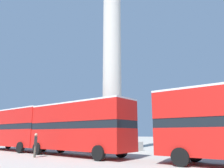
{
  "coord_description": "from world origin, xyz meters",
  "views": [
    {
      "loc": [
        14.54,
        -18.5,
        1.74
      ],
      "look_at": [
        0.0,
        0.0,
        7.11
      ],
      "focal_mm": 35.0,
      "sensor_mm": 36.0,
      "label": 1
    }
  ],
  "objects_px": {
    "bus_a": "(15,128)",
    "street_lamp": "(91,121)",
    "equestrian_statue": "(55,133)",
    "monument_column": "(112,55)",
    "bus_c": "(77,126)",
    "pedestrian_near_lamp": "(35,144)"
  },
  "relations": [
    {
      "from": "bus_a",
      "to": "bus_c",
      "type": "height_order",
      "value": "bus_a"
    },
    {
      "from": "monument_column",
      "to": "equestrian_statue",
      "type": "bearing_deg",
      "value": 169.37
    },
    {
      "from": "equestrian_statue",
      "to": "pedestrian_near_lamp",
      "type": "xyz_separation_m",
      "value": [
        11.99,
        -10.97,
        -0.85
      ]
    },
    {
      "from": "bus_c",
      "to": "equestrian_statue",
      "type": "bearing_deg",
      "value": 148.88
    },
    {
      "from": "bus_a",
      "to": "equestrian_statue",
      "type": "bearing_deg",
      "value": 116.21
    },
    {
      "from": "equestrian_statue",
      "to": "bus_a",
      "type": "bearing_deg",
      "value": -33.07
    },
    {
      "from": "bus_a",
      "to": "bus_c",
      "type": "relative_size",
      "value": 1.02
    },
    {
      "from": "bus_a",
      "to": "bus_c",
      "type": "bearing_deg",
      "value": 0.83
    },
    {
      "from": "monument_column",
      "to": "bus_c",
      "type": "relative_size",
      "value": 2.54
    },
    {
      "from": "bus_a",
      "to": "street_lamp",
      "type": "relative_size",
      "value": 2.02
    },
    {
      "from": "bus_c",
      "to": "bus_a",
      "type": "bearing_deg",
      "value": -179.45
    },
    {
      "from": "bus_c",
      "to": "pedestrian_near_lamp",
      "type": "bearing_deg",
      "value": -123.47
    },
    {
      "from": "bus_c",
      "to": "equestrian_statue",
      "type": "xyz_separation_m",
      "value": [
        -13.73,
        8.35,
        -0.48
      ]
    },
    {
      "from": "monument_column",
      "to": "pedestrian_near_lamp",
      "type": "distance_m",
      "value": 12.87
    },
    {
      "from": "equestrian_statue",
      "to": "street_lamp",
      "type": "xyz_separation_m",
      "value": [
        12.35,
        -5.23,
        1.09
      ]
    },
    {
      "from": "bus_a",
      "to": "street_lamp",
      "type": "height_order",
      "value": "street_lamp"
    },
    {
      "from": "monument_column",
      "to": "pedestrian_near_lamp",
      "type": "height_order",
      "value": "monument_column"
    },
    {
      "from": "monument_column",
      "to": "equestrian_statue",
      "type": "relative_size",
      "value": 4.0
    },
    {
      "from": "bus_a",
      "to": "monument_column",
      "type": "bearing_deg",
      "value": 35.56
    },
    {
      "from": "monument_column",
      "to": "bus_a",
      "type": "xyz_separation_m",
      "value": [
        -8.6,
        -6.04,
        -8.19
      ]
    },
    {
      "from": "bus_a",
      "to": "pedestrian_near_lamp",
      "type": "relative_size",
      "value": 5.73
    },
    {
      "from": "pedestrian_near_lamp",
      "to": "monument_column",
      "type": "bearing_deg",
      "value": -66.2
    }
  ]
}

